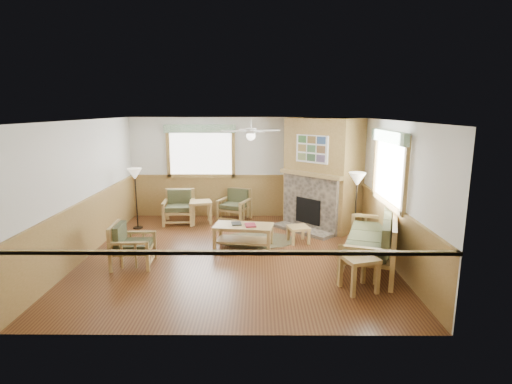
{
  "coord_description": "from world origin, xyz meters",
  "views": [
    {
      "loc": [
        0.45,
        -7.73,
        2.9
      ],
      "look_at": [
        0.4,
        0.7,
        1.15
      ],
      "focal_mm": 28.0,
      "sensor_mm": 36.0,
      "label": 1
    }
  ],
  "objects_px": {
    "armchair_back_right": "(234,205)",
    "floor_lamp_left": "(136,199)",
    "sofa": "(370,239)",
    "armchair_left": "(133,245)",
    "floor_lamp_right": "(356,209)",
    "armchair_back_left": "(179,207)",
    "end_table_chairs": "(201,212)",
    "end_table_sofa": "(359,273)",
    "coffee_table": "(243,236)",
    "footstool": "(298,235)"
  },
  "relations": [
    {
      "from": "sofa",
      "to": "floor_lamp_right",
      "type": "height_order",
      "value": "floor_lamp_right"
    },
    {
      "from": "sofa",
      "to": "footstool",
      "type": "height_order",
      "value": "sofa"
    },
    {
      "from": "armchair_left",
      "to": "coffee_table",
      "type": "xyz_separation_m",
      "value": [
        2.04,
        1.02,
        -0.16
      ]
    },
    {
      "from": "armchair_back_right",
      "to": "coffee_table",
      "type": "relative_size",
      "value": 0.66
    },
    {
      "from": "coffee_table",
      "to": "end_table_sofa",
      "type": "xyz_separation_m",
      "value": [
        1.95,
        -2.06,
        0.04
      ]
    },
    {
      "from": "coffee_table",
      "to": "end_table_chairs",
      "type": "xyz_separation_m",
      "value": [
        -1.16,
        1.85,
        0.05
      ]
    },
    {
      "from": "sofa",
      "to": "end_table_chairs",
      "type": "bearing_deg",
      "value": -109.68
    },
    {
      "from": "armchair_left",
      "to": "armchair_back_left",
      "type": "bearing_deg",
      "value": -9.11
    },
    {
      "from": "footstool",
      "to": "armchair_back_right",
      "type": "bearing_deg",
      "value": 129.69
    },
    {
      "from": "end_table_sofa",
      "to": "footstool",
      "type": "height_order",
      "value": "end_table_sofa"
    },
    {
      "from": "armchair_left",
      "to": "floor_lamp_right",
      "type": "xyz_separation_m",
      "value": [
        4.46,
        1.22,
        0.39
      ]
    },
    {
      "from": "coffee_table",
      "to": "end_table_chairs",
      "type": "height_order",
      "value": "end_table_chairs"
    },
    {
      "from": "sofa",
      "to": "armchair_back_right",
      "type": "height_order",
      "value": "sofa"
    },
    {
      "from": "armchair_back_left",
      "to": "footstool",
      "type": "xyz_separation_m",
      "value": [
        2.95,
        -1.55,
        -0.24
      ]
    },
    {
      "from": "end_table_sofa",
      "to": "floor_lamp_left",
      "type": "bearing_deg",
      "value": 143.38
    },
    {
      "from": "armchair_left",
      "to": "floor_lamp_right",
      "type": "relative_size",
      "value": 0.51
    },
    {
      "from": "end_table_chairs",
      "to": "footstool",
      "type": "xyz_separation_m",
      "value": [
        2.37,
        -1.55,
        -0.11
      ]
    },
    {
      "from": "armchair_back_right",
      "to": "floor_lamp_left",
      "type": "distance_m",
      "value": 2.5
    },
    {
      "from": "end_table_sofa",
      "to": "armchair_back_right",
      "type": "bearing_deg",
      "value": 118.43
    },
    {
      "from": "floor_lamp_left",
      "to": "floor_lamp_right",
      "type": "xyz_separation_m",
      "value": [
        5.1,
        -1.18,
        0.04
      ]
    },
    {
      "from": "armchair_back_right",
      "to": "footstool",
      "type": "relative_size",
      "value": 1.89
    },
    {
      "from": "armchair_left",
      "to": "end_table_sofa",
      "type": "relative_size",
      "value": 1.41
    },
    {
      "from": "armchair_back_right",
      "to": "footstool",
      "type": "xyz_separation_m",
      "value": [
        1.53,
        -1.84,
        -0.22
      ]
    },
    {
      "from": "floor_lamp_left",
      "to": "armchair_left",
      "type": "bearing_deg",
      "value": -74.99
    },
    {
      "from": "footstool",
      "to": "floor_lamp_right",
      "type": "distance_m",
      "value": 1.36
    },
    {
      "from": "sofa",
      "to": "armchair_left",
      "type": "height_order",
      "value": "sofa"
    },
    {
      "from": "end_table_chairs",
      "to": "end_table_sofa",
      "type": "xyz_separation_m",
      "value": [
        3.12,
        -3.91,
        -0.0
      ]
    },
    {
      "from": "footstool",
      "to": "armchair_back_left",
      "type": "bearing_deg",
      "value": 152.3
    },
    {
      "from": "armchair_back_left",
      "to": "end_table_chairs",
      "type": "xyz_separation_m",
      "value": [
        0.58,
        0.0,
        -0.13
      ]
    },
    {
      "from": "floor_lamp_right",
      "to": "armchair_back_left",
      "type": "bearing_deg",
      "value": 158.4
    },
    {
      "from": "armchair_left",
      "to": "floor_lamp_left",
      "type": "relative_size",
      "value": 0.54
    },
    {
      "from": "floor_lamp_left",
      "to": "end_table_chairs",
      "type": "bearing_deg",
      "value": 17.16
    },
    {
      "from": "armchair_back_left",
      "to": "floor_lamp_left",
      "type": "height_order",
      "value": "floor_lamp_left"
    },
    {
      "from": "armchair_back_left",
      "to": "armchair_back_right",
      "type": "distance_m",
      "value": 1.45
    },
    {
      "from": "end_table_chairs",
      "to": "floor_lamp_left",
      "type": "xyz_separation_m",
      "value": [
        -1.52,
        -0.47,
        0.46
      ]
    },
    {
      "from": "sofa",
      "to": "end_table_sofa",
      "type": "distance_m",
      "value": 1.19
    },
    {
      "from": "armchair_back_left",
      "to": "floor_lamp_left",
      "type": "xyz_separation_m",
      "value": [
        -0.94,
        -0.47,
        0.33
      ]
    },
    {
      "from": "armchair_back_right",
      "to": "coffee_table",
      "type": "distance_m",
      "value": 2.17
    },
    {
      "from": "armchair_back_left",
      "to": "armchair_left",
      "type": "relative_size",
      "value": 1.04
    },
    {
      "from": "armchair_left",
      "to": "sofa",
      "type": "bearing_deg",
      "value": -92.78
    },
    {
      "from": "end_table_sofa",
      "to": "floor_lamp_left",
      "type": "height_order",
      "value": "floor_lamp_left"
    },
    {
      "from": "armchair_left",
      "to": "floor_lamp_right",
      "type": "height_order",
      "value": "floor_lamp_right"
    },
    {
      "from": "armchair_back_right",
      "to": "end_table_chairs",
      "type": "xyz_separation_m",
      "value": [
        -0.84,
        -0.29,
        -0.11
      ]
    },
    {
      "from": "armchair_back_right",
      "to": "footstool",
      "type": "height_order",
      "value": "armchair_back_right"
    },
    {
      "from": "end_table_sofa",
      "to": "floor_lamp_right",
      "type": "distance_m",
      "value": 2.37
    },
    {
      "from": "armchair_back_right",
      "to": "sofa",
      "type": "bearing_deg",
      "value": -26.22
    },
    {
      "from": "armchair_back_left",
      "to": "end_table_sofa",
      "type": "height_order",
      "value": "armchair_back_left"
    },
    {
      "from": "end_table_sofa",
      "to": "armchair_left",
      "type": "bearing_deg",
      "value": 165.37
    },
    {
      "from": "floor_lamp_right",
      "to": "coffee_table",
      "type": "bearing_deg",
      "value": -175.21
    },
    {
      "from": "armchair_back_right",
      "to": "footstool",
      "type": "distance_m",
      "value": 2.4
    }
  ]
}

